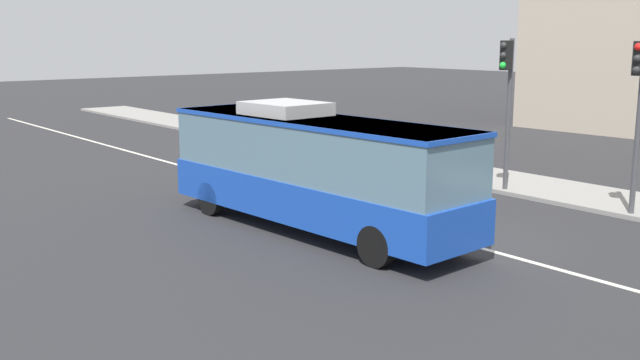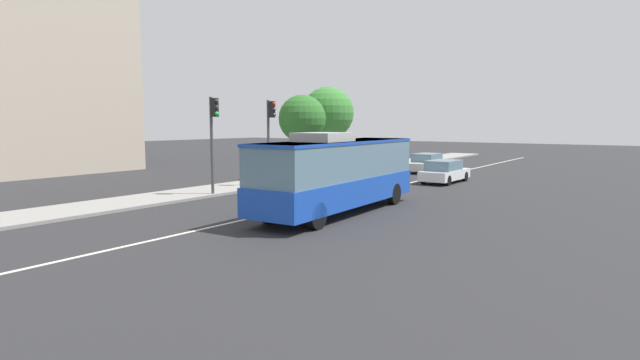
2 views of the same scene
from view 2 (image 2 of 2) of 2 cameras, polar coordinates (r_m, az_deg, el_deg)
ground_plane at (r=25.69m, az=2.18°, el=-2.14°), size 160.00×160.00×0.00m
sidewalk_kerb at (r=30.28m, az=-9.55°, el=-0.78°), size 80.00×3.41×0.14m
lane_centre_line at (r=25.69m, az=2.18°, el=-2.12°), size 76.00×0.16×0.01m
transit_bus at (r=21.46m, az=2.02°, el=1.03°), size 10.11×2.98×3.46m
sedan_white at (r=40.48m, az=11.94°, el=1.90°), size 4.55×1.93×1.46m
sedan_red at (r=35.70m, az=5.31°, el=1.42°), size 4.53×1.89×1.46m
sedan_white_ahead at (r=33.55m, az=13.94°, el=0.94°), size 4.52×1.85×1.46m
traffic_light_near_corner at (r=30.07m, az=-5.66°, el=5.90°), size 0.34×0.62×5.20m
traffic_light_mid_block at (r=26.82m, az=-12.01°, el=5.73°), size 0.32×0.62×5.20m
street_tree_kerbside_left at (r=39.16m, az=0.89°, el=7.59°), size 4.03×4.03×6.64m
street_tree_kerbside_centre at (r=34.25m, az=-2.03°, el=6.93°), size 3.22×3.22×5.76m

